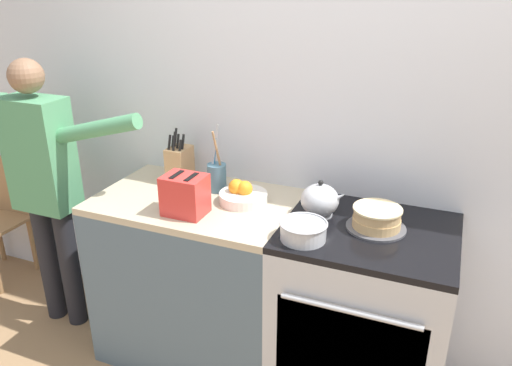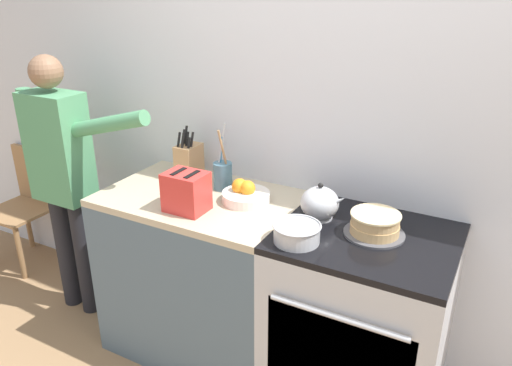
{
  "view_description": "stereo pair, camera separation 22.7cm",
  "coord_description": "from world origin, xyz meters",
  "px_view_note": "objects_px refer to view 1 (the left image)",
  "views": [
    {
      "loc": [
        0.52,
        -1.65,
        1.95
      ],
      "look_at": [
        -0.28,
        0.29,
        1.07
      ],
      "focal_mm": 35.0,
      "sensor_mm": 36.0,
      "label": 1
    },
    {
      "loc": [
        0.72,
        -1.56,
        1.95
      ],
      "look_at": [
        -0.28,
        0.29,
        1.07
      ],
      "focal_mm": 35.0,
      "sensor_mm": 36.0,
      "label": 2
    }
  ],
  "objects_px": {
    "layer_cake": "(377,219)",
    "knife_block": "(180,164)",
    "dining_chair": "(0,210)",
    "stove_range": "(361,316)",
    "tea_kettle": "(320,200)",
    "person_baker": "(45,177)",
    "toaster": "(185,195)",
    "utensil_crock": "(217,176)",
    "fruit_bowl": "(242,194)",
    "mixing_bowl": "(303,231)"
  },
  "relations": [
    {
      "from": "fruit_bowl",
      "to": "toaster",
      "type": "xyz_separation_m",
      "value": [
        -0.19,
        -0.22,
        0.05
      ]
    },
    {
      "from": "mixing_bowl",
      "to": "fruit_bowl",
      "type": "distance_m",
      "value": 0.46
    },
    {
      "from": "mixing_bowl",
      "to": "fruit_bowl",
      "type": "xyz_separation_m",
      "value": [
        -0.39,
        0.25,
        -0.0
      ]
    },
    {
      "from": "knife_block",
      "to": "fruit_bowl",
      "type": "relative_size",
      "value": 1.21
    },
    {
      "from": "tea_kettle",
      "to": "mixing_bowl",
      "type": "bearing_deg",
      "value": -90.21
    },
    {
      "from": "layer_cake",
      "to": "knife_block",
      "type": "relative_size",
      "value": 0.91
    },
    {
      "from": "stove_range",
      "to": "tea_kettle",
      "type": "xyz_separation_m",
      "value": [
        -0.24,
        0.06,
        0.53
      ]
    },
    {
      "from": "toaster",
      "to": "dining_chair",
      "type": "relative_size",
      "value": 0.25
    },
    {
      "from": "toaster",
      "to": "person_baker",
      "type": "relative_size",
      "value": 0.13
    },
    {
      "from": "utensil_crock",
      "to": "mixing_bowl",
      "type": "bearing_deg",
      "value": -30.12
    },
    {
      "from": "tea_kettle",
      "to": "knife_block",
      "type": "bearing_deg",
      "value": 171.75
    },
    {
      "from": "layer_cake",
      "to": "person_baker",
      "type": "distance_m",
      "value": 1.77
    },
    {
      "from": "tea_kettle",
      "to": "fruit_bowl",
      "type": "relative_size",
      "value": 0.91
    },
    {
      "from": "knife_block",
      "to": "fruit_bowl",
      "type": "distance_m",
      "value": 0.44
    },
    {
      "from": "mixing_bowl",
      "to": "person_baker",
      "type": "distance_m",
      "value": 1.51
    },
    {
      "from": "stove_range",
      "to": "layer_cake",
      "type": "relative_size",
      "value": 3.54
    },
    {
      "from": "stove_range",
      "to": "layer_cake",
      "type": "bearing_deg",
      "value": 45.06
    },
    {
      "from": "knife_block",
      "to": "stove_range",
      "type": "bearing_deg",
      "value": -9.58
    },
    {
      "from": "dining_chair",
      "to": "person_baker",
      "type": "bearing_deg",
      "value": -43.92
    },
    {
      "from": "layer_cake",
      "to": "mixing_bowl",
      "type": "height_order",
      "value": "layer_cake"
    },
    {
      "from": "utensil_crock",
      "to": "person_baker",
      "type": "distance_m",
      "value": 0.96
    },
    {
      "from": "tea_kettle",
      "to": "knife_block",
      "type": "distance_m",
      "value": 0.82
    },
    {
      "from": "utensil_crock",
      "to": "person_baker",
      "type": "height_order",
      "value": "person_baker"
    },
    {
      "from": "tea_kettle",
      "to": "utensil_crock",
      "type": "xyz_separation_m",
      "value": [
        -0.57,
        0.08,
        0.01
      ]
    },
    {
      "from": "knife_block",
      "to": "dining_chair",
      "type": "xyz_separation_m",
      "value": [
        -1.46,
        0.02,
        -0.55
      ]
    },
    {
      "from": "stove_range",
      "to": "fruit_bowl",
      "type": "height_order",
      "value": "fruit_bowl"
    },
    {
      "from": "fruit_bowl",
      "to": "toaster",
      "type": "distance_m",
      "value": 0.29
    },
    {
      "from": "tea_kettle",
      "to": "knife_block",
      "type": "relative_size",
      "value": 0.75
    },
    {
      "from": "tea_kettle",
      "to": "fruit_bowl",
      "type": "distance_m",
      "value": 0.39
    },
    {
      "from": "toaster",
      "to": "person_baker",
      "type": "xyz_separation_m",
      "value": [
        -0.92,
        0.08,
        -0.08
      ]
    },
    {
      "from": "mixing_bowl",
      "to": "utensil_crock",
      "type": "height_order",
      "value": "utensil_crock"
    },
    {
      "from": "fruit_bowl",
      "to": "utensil_crock",
      "type": "bearing_deg",
      "value": 155.35
    },
    {
      "from": "mixing_bowl",
      "to": "stove_range",
      "type": "bearing_deg",
      "value": 37.87
    },
    {
      "from": "utensil_crock",
      "to": "fruit_bowl",
      "type": "distance_m",
      "value": 0.2
    },
    {
      "from": "utensil_crock",
      "to": "dining_chair",
      "type": "relative_size",
      "value": 0.42
    },
    {
      "from": "tea_kettle",
      "to": "toaster",
      "type": "bearing_deg",
      "value": -159.17
    },
    {
      "from": "stove_range",
      "to": "layer_cake",
      "type": "height_order",
      "value": "layer_cake"
    },
    {
      "from": "tea_kettle",
      "to": "utensil_crock",
      "type": "distance_m",
      "value": 0.57
    },
    {
      "from": "toaster",
      "to": "tea_kettle",
      "type": "bearing_deg",
      "value": 20.83
    },
    {
      "from": "dining_chair",
      "to": "mixing_bowl",
      "type": "bearing_deg",
      "value": -33.51
    },
    {
      "from": "layer_cake",
      "to": "dining_chair",
      "type": "xyz_separation_m",
      "value": [
        -2.53,
        0.18,
        -0.5
      ]
    },
    {
      "from": "mixing_bowl",
      "to": "dining_chair",
      "type": "height_order",
      "value": "mixing_bowl"
    },
    {
      "from": "mixing_bowl",
      "to": "toaster",
      "type": "relative_size",
      "value": 0.99
    },
    {
      "from": "toaster",
      "to": "stove_range",
      "type": "bearing_deg",
      "value": 11.02
    },
    {
      "from": "stove_range",
      "to": "mixing_bowl",
      "type": "xyz_separation_m",
      "value": [
        -0.24,
        -0.19,
        0.5
      ]
    },
    {
      "from": "stove_range",
      "to": "mixing_bowl",
      "type": "bearing_deg",
      "value": -142.13
    },
    {
      "from": "fruit_bowl",
      "to": "person_baker",
      "type": "distance_m",
      "value": 1.12
    },
    {
      "from": "layer_cake",
      "to": "tea_kettle",
      "type": "relative_size",
      "value": 1.21
    },
    {
      "from": "tea_kettle",
      "to": "toaster",
      "type": "distance_m",
      "value": 0.62
    },
    {
      "from": "layer_cake",
      "to": "knife_block",
      "type": "bearing_deg",
      "value": 171.78
    }
  ]
}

